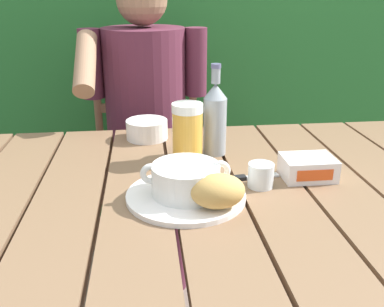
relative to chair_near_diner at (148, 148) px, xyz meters
The scene contains 12 objects.
dining_table 0.94m from the chair_near_diner, 81.76° to the right, with size 1.46×0.96×0.72m.
chair_near_diner is the anchor object (origin of this frame).
person_eating 0.31m from the chair_near_diner, 90.81° to the right, with size 0.48×0.47×1.24m.
serving_plate 1.00m from the chair_near_diner, 85.08° to the right, with size 0.28×0.28×0.01m.
soup_bowl 1.01m from the chair_near_diner, 85.08° to the right, with size 0.21×0.16×0.08m.
bread_roll 1.08m from the chair_near_diner, 82.05° to the right, with size 0.12×0.10×0.07m.
beer_glass 0.81m from the chair_near_diner, 81.53° to the right, with size 0.08×0.08×0.16m.
beer_bottle 0.79m from the chair_near_diner, 74.33° to the right, with size 0.07×0.07×0.26m.
water_glass_small 1.00m from the chair_near_diner, 73.77° to the right, with size 0.06×0.06×0.06m.
butter_tub 1.01m from the chair_near_diner, 65.59° to the right, with size 0.13×0.10×0.06m.
table_knife 0.94m from the chair_near_diner, 74.67° to the right, with size 0.15×0.04×0.01m.
diner_bowl 0.60m from the chair_near_diner, 90.00° to the right, with size 0.13×0.13×0.06m.
Camera 1 is at (-0.13, -0.93, 1.18)m, focal length 40.21 mm.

